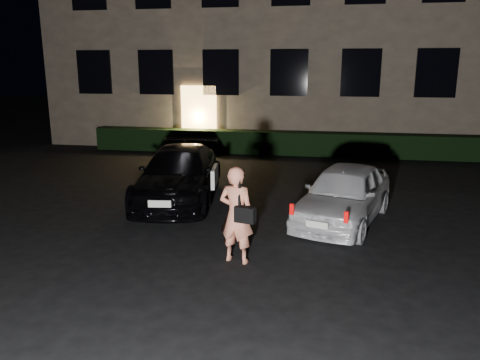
# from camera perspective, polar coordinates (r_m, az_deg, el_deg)

# --- Properties ---
(ground) EXTENTS (80.00, 80.00, 0.00)m
(ground) POSITION_cam_1_polar(r_m,az_deg,el_deg) (7.80, -0.85, -10.95)
(ground) COLOR black
(ground) RESTS_ON ground
(building) EXTENTS (20.00, 8.11, 12.00)m
(building) POSITION_cam_1_polar(r_m,az_deg,el_deg) (22.15, 7.06, 20.79)
(building) COLOR brown
(building) RESTS_ON ground
(hedge) EXTENTS (15.00, 0.70, 0.85)m
(hedge) POSITION_cam_1_polar(r_m,az_deg,el_deg) (17.73, 5.68, 4.51)
(hedge) COLOR black
(hedge) RESTS_ON ground
(sedan) EXTENTS (2.35, 4.62, 1.28)m
(sedan) POSITION_cam_1_polar(r_m,az_deg,el_deg) (11.69, -7.40, 0.71)
(sedan) COLOR black
(sedan) RESTS_ON ground
(hatch) EXTENTS (2.47, 3.88, 1.23)m
(hatch) POSITION_cam_1_polar(r_m,az_deg,el_deg) (10.18, 12.59, -1.64)
(hatch) COLOR white
(hatch) RESTS_ON ground
(man) EXTENTS (0.70, 0.53, 1.67)m
(man) POSITION_cam_1_polar(r_m,az_deg,el_deg) (7.84, -0.42, -4.24)
(man) COLOR #E48464
(man) RESTS_ON ground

